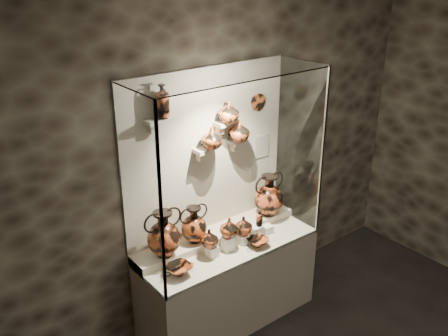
# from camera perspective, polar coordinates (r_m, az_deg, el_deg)

# --- Properties ---
(wall_back) EXTENTS (5.00, 0.02, 3.20)m
(wall_back) POSITION_cam_1_polar(r_m,az_deg,el_deg) (4.45, -2.01, 1.38)
(wall_back) COLOR #2C231B
(wall_back) RESTS_ON ground
(plinth) EXTENTS (1.70, 0.60, 0.80)m
(plinth) POSITION_cam_1_polar(r_m,az_deg,el_deg) (4.81, 0.49, -13.17)
(plinth) COLOR #BCB097
(plinth) RESTS_ON floor
(front_tier) EXTENTS (1.68, 0.58, 0.03)m
(front_tier) POSITION_cam_1_polar(r_m,az_deg,el_deg) (4.57, 0.51, -8.98)
(front_tier) COLOR beige
(front_tier) RESTS_ON plinth
(rear_tier) EXTENTS (1.70, 0.25, 0.10)m
(rear_tier) POSITION_cam_1_polar(r_m,az_deg,el_deg) (4.67, -0.83, -7.71)
(rear_tier) COLOR beige
(rear_tier) RESTS_ON plinth
(back_panel) EXTENTS (1.70, 0.03, 1.60)m
(back_panel) POSITION_cam_1_polar(r_m,az_deg,el_deg) (4.44, -1.97, 1.36)
(back_panel) COLOR #BCB097
(back_panel) RESTS_ON plinth
(glass_front) EXTENTS (1.70, 0.01, 1.60)m
(glass_front) POSITION_cam_1_polar(r_m,az_deg,el_deg) (4.00, 3.17, -1.22)
(glass_front) COLOR white
(glass_front) RESTS_ON plinth
(glass_left) EXTENTS (0.01, 0.60, 1.60)m
(glass_left) POSITION_cam_1_polar(r_m,az_deg,el_deg) (3.79, -9.57, -2.98)
(glass_left) COLOR white
(glass_left) RESTS_ON plinth
(glass_right) EXTENTS (0.01, 0.60, 1.60)m
(glass_right) POSITION_cam_1_polar(r_m,az_deg,el_deg) (4.74, 8.61, 2.55)
(glass_right) COLOR white
(glass_right) RESTS_ON plinth
(glass_top) EXTENTS (1.70, 0.60, 0.01)m
(glass_top) POSITION_cam_1_polar(r_m,az_deg,el_deg) (3.96, 0.59, 10.74)
(glass_top) COLOR white
(glass_top) RESTS_ON back_panel
(frame_post_left) EXTENTS (0.02, 0.02, 1.60)m
(frame_post_left) POSITION_cam_1_polar(r_m,az_deg,el_deg) (3.57, -7.23, -4.61)
(frame_post_left) COLOR gray
(frame_post_left) RESTS_ON plinth
(frame_post_right) EXTENTS (0.02, 0.02, 1.60)m
(frame_post_right) POSITION_cam_1_polar(r_m,az_deg,el_deg) (4.56, 11.16, 1.50)
(frame_post_right) COLOR gray
(frame_post_right) RESTS_ON plinth
(pedestal_a) EXTENTS (0.09, 0.09, 0.10)m
(pedestal_a) POSITION_cam_1_polar(r_m,az_deg,el_deg) (4.39, -1.37, -9.48)
(pedestal_a) COLOR white
(pedestal_a) RESTS_ON front_tier
(pedestal_b) EXTENTS (0.09, 0.09, 0.13)m
(pedestal_b) POSITION_cam_1_polar(r_m,az_deg,el_deg) (4.47, 0.40, -8.60)
(pedestal_b) COLOR white
(pedestal_b) RESTS_ON front_tier
(pedestal_c) EXTENTS (0.09, 0.09, 0.09)m
(pedestal_c) POSITION_cam_1_polar(r_m,az_deg,el_deg) (4.57, 2.10, -8.12)
(pedestal_c) COLOR white
(pedestal_c) RESTS_ON front_tier
(pedestal_d) EXTENTS (0.09, 0.09, 0.12)m
(pedestal_d) POSITION_cam_1_polar(r_m,az_deg,el_deg) (4.66, 3.63, -7.32)
(pedestal_d) COLOR white
(pedestal_d) RESTS_ON front_tier
(pedestal_e) EXTENTS (0.09, 0.09, 0.08)m
(pedestal_e) POSITION_cam_1_polar(r_m,az_deg,el_deg) (4.75, 4.90, -6.99)
(pedestal_e) COLOR white
(pedestal_e) RESTS_ON front_tier
(bracket_ul) EXTENTS (0.14, 0.12, 0.04)m
(bracket_ul) POSITION_cam_1_polar(r_m,az_deg,el_deg) (3.95, -7.92, 5.27)
(bracket_ul) COLOR #BCB097
(bracket_ul) RESTS_ON back_panel
(bracket_ca) EXTENTS (0.14, 0.12, 0.04)m
(bracket_ca) POSITION_cam_1_polar(r_m,az_deg,el_deg) (4.29, -2.48, 2.00)
(bracket_ca) COLOR #BCB097
(bracket_ca) RESTS_ON back_panel
(bracket_cb) EXTENTS (0.10, 0.12, 0.04)m
(bracket_cb) POSITION_cam_1_polar(r_m,az_deg,el_deg) (4.34, -0.37, 5.05)
(bracket_cb) COLOR #BCB097
(bracket_cb) RESTS_ON back_panel
(bracket_cc) EXTENTS (0.14, 0.12, 0.04)m
(bracket_cc) POSITION_cam_1_polar(r_m,az_deg,el_deg) (4.51, 1.46, 3.07)
(bracket_cc) COLOR #BCB097
(bracket_cc) RESTS_ON back_panel
(amphora_left) EXTENTS (0.43, 0.43, 0.42)m
(amphora_left) POSITION_cam_1_polar(r_m,az_deg,el_deg) (4.23, -6.90, -7.47)
(amphora_left) COLOR #B44A22
(amphora_left) RESTS_ON rear_tier
(amphora_mid) EXTENTS (0.31, 0.31, 0.34)m
(amphora_mid) POSITION_cam_1_polar(r_m,az_deg,el_deg) (4.41, -3.47, -6.45)
(amphora_mid) COLOR #B3491F
(amphora_mid) RESTS_ON rear_tier
(amphora_right) EXTENTS (0.44, 0.44, 0.42)m
(amphora_right) POSITION_cam_1_polar(r_m,az_deg,el_deg) (4.85, 5.12, -3.10)
(amphora_right) COLOR #B44A22
(amphora_right) RESTS_ON rear_tier
(jug_a) EXTENTS (0.17, 0.17, 0.17)m
(jug_a) POSITION_cam_1_polar(r_m,az_deg,el_deg) (4.32, -1.73, -8.00)
(jug_a) COLOR #B44A22
(jug_a) RESTS_ON pedestal_a
(jug_b) EXTENTS (0.22, 0.22, 0.18)m
(jug_b) POSITION_cam_1_polar(r_m,az_deg,el_deg) (4.41, 0.59, -6.79)
(jug_b) COLOR #B3491F
(jug_b) RESTS_ON pedestal_b
(jug_c) EXTENTS (0.20, 0.20, 0.17)m
(jug_c) POSITION_cam_1_polar(r_m,az_deg,el_deg) (4.53, 2.20, -6.55)
(jug_c) COLOR #B44A22
(jug_c) RESTS_ON pedestal_c
(lekythos_small) EXTENTS (0.09, 0.09, 0.17)m
(lekythos_small) POSITION_cam_1_polar(r_m,az_deg,el_deg) (4.60, 4.04, -5.65)
(lekythos_small) COLOR #B3491F
(lekythos_small) RESTS_ON pedestal_d
(kylix_left) EXTENTS (0.33, 0.31, 0.11)m
(kylix_left) POSITION_cam_1_polar(r_m,az_deg,el_deg) (4.18, -5.19, -11.42)
(kylix_left) COLOR #B3491F
(kylix_left) RESTS_ON front_tier
(kylix_right) EXTENTS (0.28, 0.25, 0.10)m
(kylix_right) POSITION_cam_1_polar(r_m,az_deg,el_deg) (4.54, 3.86, -8.39)
(kylix_right) COLOR #B44A22
(kylix_right) RESTS_ON front_tier
(lekythos_tall) EXTENTS (0.15, 0.15, 0.30)m
(lekythos_tall) POSITION_cam_1_polar(r_m,az_deg,el_deg) (3.93, -7.08, 7.77)
(lekythos_tall) COLOR #B44A22
(lekythos_tall) RESTS_ON bracket_ul
(ovoid_vase_a) EXTENTS (0.21, 0.21, 0.20)m
(ovoid_vase_a) POSITION_cam_1_polar(r_m,az_deg,el_deg) (4.26, -1.43, 3.48)
(ovoid_vase_a) COLOR #B3491F
(ovoid_vase_a) RESTS_ON bracket_ca
(ovoid_vase_b) EXTENTS (0.23, 0.23, 0.20)m
(ovoid_vase_b) POSITION_cam_1_polar(r_m,az_deg,el_deg) (4.30, 0.50, 6.49)
(ovoid_vase_b) COLOR #B3491F
(ovoid_vase_b) RESTS_ON bracket_cb
(ovoid_vase_c) EXTENTS (0.23, 0.23, 0.20)m
(ovoid_vase_c) POSITION_cam_1_polar(r_m,az_deg,el_deg) (4.43, 1.70, 4.30)
(ovoid_vase_c) COLOR #B3491F
(ovoid_vase_c) RESTS_ON bracket_cc
(wall_plate) EXTENTS (0.16, 0.02, 0.16)m
(wall_plate) POSITION_cam_1_polar(r_m,az_deg,el_deg) (4.63, 3.89, 7.53)
(wall_plate) COLOR #A04B1F
(wall_plate) RESTS_ON back_panel
(info_placard) EXTENTS (0.17, 0.01, 0.23)m
(info_placard) POSITION_cam_1_polar(r_m,az_deg,el_deg) (4.82, 4.32, 2.50)
(info_placard) COLOR beige
(info_placard) RESTS_ON back_panel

